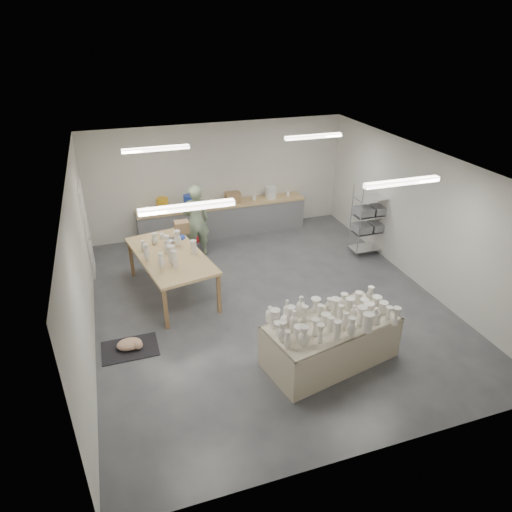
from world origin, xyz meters
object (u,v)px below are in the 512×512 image
object	(u,v)px
red_stool	(195,240)
potter	(196,221)
work_table	(171,252)
drying_table	(330,339)

from	to	relation	value
red_stool	potter	bearing A→B (deg)	-90.00
potter	red_stool	world-z (taller)	potter
work_table	potter	distance (m)	1.73
work_table	potter	xyz separation A→B (m)	(0.85, 1.51, -0.01)
potter	red_stool	size ratio (longest dim) A/B	4.16
potter	red_stool	bearing A→B (deg)	-94.48
drying_table	red_stool	size ratio (longest dim) A/B	5.51
drying_table	red_stool	bearing A→B (deg)	92.87
red_stool	drying_table	bearing A→B (deg)	-74.94
drying_table	work_table	size ratio (longest dim) A/B	0.91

